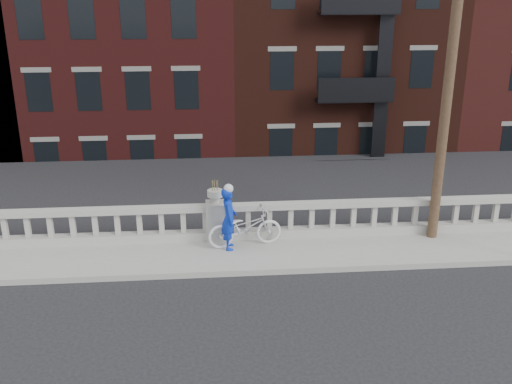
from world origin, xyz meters
The scene contains 8 objects.
ground centered at (0.00, 0.00, 0.00)m, with size 120.00×120.00×0.00m, color black.
sidewalk centered at (0.00, 3.00, 0.07)m, with size 32.00×2.20×0.15m, color gray.
balustrade centered at (0.00, 3.95, 0.64)m, with size 28.00×0.34×1.03m.
planter_pedestal centered at (0.00, 3.95, 0.83)m, with size 0.55×0.55×1.76m.
lower_level centered at (0.56, 23.04, 2.63)m, with size 80.00×44.00×20.80m.
utility_pole centered at (6.20, 3.60, 5.24)m, with size 1.60×0.28×10.00m.
bicycle centered at (0.79, 3.43, 0.69)m, with size 0.72×2.06×1.08m, color silver.
cyclist centered at (0.35, 3.31, 1.02)m, with size 0.64×0.42×1.74m, color #0C2AB5.
Camera 1 is at (-0.14, -11.00, 6.80)m, focal length 40.00 mm.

